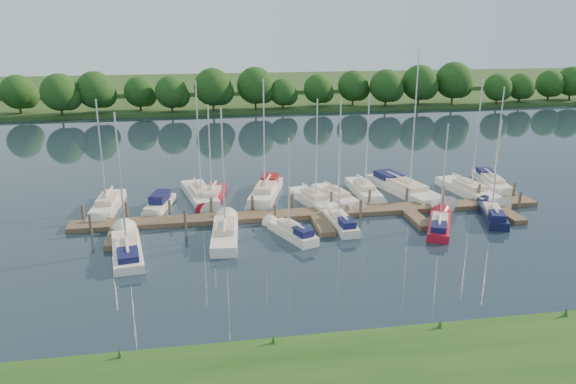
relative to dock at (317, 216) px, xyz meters
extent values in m
plane|color=#1A2734|center=(0.00, -7.31, -0.20)|extent=(260.00, 260.00, 0.00)
cube|color=brown|center=(0.00, 0.69, 0.00)|extent=(40.00, 2.00, 0.40)
cube|color=brown|center=(-16.00, -2.31, 0.00)|extent=(1.20, 4.00, 0.40)
cube|color=brown|center=(-8.00, -2.31, 0.00)|extent=(1.20, 4.00, 0.40)
cube|color=brown|center=(0.00, -2.31, 0.00)|extent=(1.20, 4.00, 0.40)
cube|color=brown|center=(8.00, -2.31, 0.00)|extent=(1.20, 4.00, 0.40)
cube|color=brown|center=(16.00, -2.31, 0.00)|extent=(1.20, 4.00, 0.40)
cylinder|color=#473D33|center=(-19.00, 1.99, 0.40)|extent=(0.24, 0.24, 2.00)
cylinder|color=#473D33|center=(-15.55, 1.99, 0.40)|extent=(0.24, 0.24, 2.00)
cylinder|color=#473D33|center=(-12.09, 1.99, 0.40)|extent=(0.24, 0.24, 2.00)
cylinder|color=#473D33|center=(-8.64, 1.99, 0.40)|extent=(0.24, 0.24, 2.00)
cylinder|color=#473D33|center=(-5.18, 1.99, 0.40)|extent=(0.24, 0.24, 2.00)
cylinder|color=#473D33|center=(-1.73, 1.99, 0.40)|extent=(0.24, 0.24, 2.00)
cylinder|color=#473D33|center=(1.73, 1.99, 0.40)|extent=(0.24, 0.24, 2.00)
cylinder|color=#473D33|center=(5.18, 1.99, 0.40)|extent=(0.24, 0.24, 2.00)
cylinder|color=#473D33|center=(8.64, 1.99, 0.40)|extent=(0.24, 0.24, 2.00)
cylinder|color=#473D33|center=(12.09, 1.99, 0.40)|extent=(0.24, 0.24, 2.00)
cylinder|color=#473D33|center=(15.55, 1.99, 0.40)|extent=(0.24, 0.24, 2.00)
cylinder|color=#473D33|center=(19.00, 1.99, 0.40)|extent=(0.24, 0.24, 2.00)
cylinder|color=#473D33|center=(-18.00, -0.61, 0.40)|extent=(0.24, 0.24, 2.00)
cylinder|color=#473D33|center=(-10.80, -0.61, 0.40)|extent=(0.24, 0.24, 2.00)
cylinder|color=#473D33|center=(-3.60, -0.61, 0.40)|extent=(0.24, 0.24, 2.00)
cylinder|color=#473D33|center=(3.60, -0.61, 0.40)|extent=(0.24, 0.24, 2.00)
cylinder|color=#473D33|center=(10.80, -0.61, 0.40)|extent=(0.24, 0.24, 2.00)
cylinder|color=#473D33|center=(18.00, -0.61, 0.40)|extent=(0.24, 0.24, 2.00)
cube|color=#2A481B|center=(0.00, 67.69, 0.10)|extent=(180.00, 30.00, 0.60)
cube|color=#305023|center=(0.00, 92.69, 0.50)|extent=(220.00, 40.00, 1.40)
cylinder|color=#38281C|center=(-37.73, 56.10, 0.98)|extent=(0.36, 0.36, 2.36)
sphere|color=#16370F|center=(-37.73, 56.10, 3.87)|extent=(5.51, 5.51, 5.51)
sphere|color=#16370F|center=(-36.55, 56.30, 3.08)|extent=(3.94, 3.94, 3.94)
cylinder|color=#38281C|center=(-30.92, 53.38, 0.82)|extent=(0.36, 0.36, 2.04)
sphere|color=#16370F|center=(-30.92, 53.38, 3.32)|extent=(4.77, 4.77, 4.77)
sphere|color=#16370F|center=(-29.89, 53.58, 2.64)|extent=(3.41, 3.41, 3.41)
cylinder|color=#38281C|center=(-25.70, 53.97, 0.98)|extent=(0.36, 0.36, 2.36)
sphere|color=#16370F|center=(-25.70, 53.97, 3.86)|extent=(5.51, 5.51, 5.51)
sphere|color=#16370F|center=(-24.52, 54.17, 3.08)|extent=(3.93, 3.93, 3.93)
cylinder|color=#38281C|center=(-17.93, 54.68, 1.17)|extent=(0.36, 0.36, 2.73)
sphere|color=#16370F|center=(-17.93, 54.68, 4.51)|extent=(6.38, 6.38, 6.38)
sphere|color=#16370F|center=(-16.57, 54.88, 3.60)|extent=(4.56, 4.56, 4.56)
cylinder|color=#38281C|center=(-13.77, 55.35, 0.96)|extent=(0.36, 0.36, 2.31)
sphere|color=#16370F|center=(-13.77, 55.35, 3.78)|extent=(5.40, 5.40, 5.40)
sphere|color=#16370F|center=(-12.61, 55.55, 3.01)|extent=(3.85, 3.85, 3.85)
cylinder|color=#38281C|center=(-6.36, 55.53, 1.08)|extent=(0.36, 0.36, 2.55)
sphere|color=#16370F|center=(-6.36, 55.53, 4.20)|extent=(5.96, 5.96, 5.96)
sphere|color=#16370F|center=(-5.09, 55.73, 3.35)|extent=(4.26, 4.26, 4.26)
cylinder|color=#38281C|center=(0.97, 53.79, 0.90)|extent=(0.36, 0.36, 2.20)
sphere|color=#16370F|center=(0.97, 53.79, 3.59)|extent=(5.14, 5.14, 5.14)
sphere|color=#16370F|center=(2.07, 53.99, 2.86)|extent=(3.67, 3.67, 3.67)
cylinder|color=#38281C|center=(5.83, 54.23, 1.01)|extent=(0.36, 0.36, 2.43)
sphere|color=#16370F|center=(5.83, 54.23, 3.98)|extent=(5.66, 5.66, 5.66)
sphere|color=#16370F|center=(7.04, 54.43, 3.17)|extent=(4.04, 4.04, 4.04)
cylinder|color=#38281C|center=(12.19, 56.01, 1.20)|extent=(0.36, 0.36, 2.80)
sphere|color=#16370F|center=(12.19, 56.01, 4.63)|extent=(6.54, 6.54, 6.54)
sphere|color=#16370F|center=(13.60, 56.21, 3.69)|extent=(4.67, 4.67, 4.67)
cylinder|color=#38281C|center=(19.08, 56.06, 0.91)|extent=(0.36, 0.36, 2.22)
sphere|color=#16370F|center=(19.08, 56.06, 3.62)|extent=(5.17, 5.17, 5.17)
sphere|color=#16370F|center=(20.19, 56.26, 2.88)|extent=(3.69, 3.69, 3.69)
cylinder|color=#38281C|center=(25.29, 52.93, 0.93)|extent=(0.36, 0.36, 2.27)
sphere|color=#16370F|center=(25.29, 52.93, 3.71)|extent=(5.30, 5.30, 5.30)
sphere|color=#16370F|center=(26.42, 53.13, 2.95)|extent=(3.78, 3.78, 3.78)
cylinder|color=#38281C|center=(32.24, 53.76, 1.00)|extent=(0.36, 0.36, 2.40)
sphere|color=#16370F|center=(32.24, 53.76, 3.94)|extent=(5.61, 5.61, 5.61)
sphere|color=#16370F|center=(33.44, 53.96, 3.14)|extent=(4.01, 4.01, 4.01)
cylinder|color=#38281C|center=(39.18, 54.48, 0.80)|extent=(0.36, 0.36, 2.01)
sphere|color=#16370F|center=(39.18, 54.48, 3.26)|extent=(4.69, 4.69, 4.69)
sphere|color=#16370F|center=(40.18, 54.68, 2.59)|extent=(3.35, 3.35, 3.35)
cylinder|color=#38281C|center=(43.91, 55.03, 0.83)|extent=(0.36, 0.36, 2.06)
sphere|color=#16370F|center=(43.91, 55.03, 3.35)|extent=(4.80, 4.80, 4.80)
sphere|color=#16370F|center=(44.94, 55.23, 2.66)|extent=(3.43, 3.43, 3.43)
cylinder|color=#38281C|center=(50.67, 56.03, 0.93)|extent=(0.36, 0.36, 2.26)
sphere|color=#16370F|center=(50.67, 56.03, 3.69)|extent=(5.28, 5.28, 5.28)
sphere|color=#16370F|center=(51.80, 56.23, 2.94)|extent=(3.77, 3.77, 3.77)
cylinder|color=#38281C|center=(57.45, 56.61, 1.23)|extent=(0.36, 0.36, 2.86)
sphere|color=#16370F|center=(57.45, 56.61, 4.73)|extent=(6.67, 6.67, 6.67)
sphere|color=#16370F|center=(58.88, 56.81, 3.77)|extent=(4.77, 4.77, 4.77)
cube|color=white|center=(-17.51, 5.48, -0.05)|extent=(2.41, 6.73, 1.20)
cone|color=white|center=(-17.80, 2.20, -0.05)|extent=(1.12, 2.38, 0.92)
cube|color=beige|center=(-17.54, 5.16, 0.73)|extent=(1.64, 3.08, 0.55)
cylinder|color=silver|center=(-17.57, 4.83, 5.02)|extent=(0.12, 0.12, 8.91)
cylinder|color=silver|center=(-17.46, 6.14, 1.17)|extent=(0.36, 2.97, 0.10)
cylinder|color=white|center=(-17.46, 6.14, 1.17)|extent=(0.43, 2.65, 0.20)
cube|color=white|center=(-13.02, 4.92, -0.05)|extent=(2.67, 4.82, 0.98)
cone|color=white|center=(-13.63, 2.71, -0.05)|extent=(1.09, 1.53, 0.76)
cube|color=#141746|center=(-13.02, 4.92, 0.73)|extent=(1.83, 2.75, 0.88)
cube|color=white|center=(-9.58, 7.36, -0.05)|extent=(3.51, 7.78, 1.06)
cone|color=white|center=(-8.85, 3.68, -0.05)|extent=(1.54, 2.78, 1.05)
cube|color=beige|center=(-9.50, 6.99, 0.62)|extent=(2.20, 3.62, 0.48)
cylinder|color=silver|center=(-9.43, 6.62, 5.54)|extent=(0.12, 0.12, 10.14)
cylinder|color=silver|center=(-9.72, 8.10, 1.00)|extent=(0.75, 3.34, 0.10)
cylinder|color=white|center=(-9.72, 8.10, 1.00)|extent=(0.78, 2.99, 0.20)
cube|color=#B41025|center=(-8.36, 6.61, -0.05)|extent=(2.91, 6.26, 1.03)
cone|color=#B41025|center=(-8.98, 3.66, -0.05)|extent=(1.27, 2.25, 0.85)
cube|color=beige|center=(-8.42, 6.32, 0.60)|extent=(1.80, 2.92, 0.47)
cylinder|color=silver|center=(-8.48, 6.02, 4.54)|extent=(0.12, 0.12, 8.16)
cylinder|color=silver|center=(-8.23, 7.20, 0.97)|extent=(0.66, 2.68, 0.10)
cylinder|color=white|center=(-8.23, 7.20, 0.97)|extent=(0.70, 2.41, 0.20)
cube|color=white|center=(-3.37, 6.85, -0.05)|extent=(4.24, 7.78, 1.24)
cone|color=white|center=(-4.48, 3.27, -0.05)|extent=(1.78, 2.82, 1.05)
cube|color=beige|center=(-3.48, 6.49, 0.76)|extent=(2.51, 3.69, 0.56)
cube|color=maroon|center=(-2.74, 8.85, 0.87)|extent=(2.07, 2.58, 0.62)
cylinder|color=silver|center=(-3.59, 6.14, 5.65)|extent=(0.12, 0.12, 10.12)
cylinder|color=silver|center=(-3.14, 7.57, 1.20)|extent=(1.10, 3.25, 0.10)
cylinder|color=white|center=(-3.14, 7.57, 1.20)|extent=(1.08, 2.92, 0.20)
cube|color=white|center=(0.47, 3.88, -0.05)|extent=(3.44, 6.75, 1.13)
cone|color=white|center=(1.30, 0.74, -0.05)|extent=(1.47, 2.43, 0.91)
cube|color=beige|center=(0.55, 3.57, 0.67)|extent=(2.07, 3.18, 0.51)
cylinder|color=silver|center=(0.63, 3.25, 4.91)|extent=(0.12, 0.12, 8.78)
cylinder|color=silver|center=(0.30, 4.51, 1.08)|extent=(0.85, 2.85, 0.10)
cylinder|color=white|center=(0.30, 4.51, 1.08)|extent=(0.86, 2.56, 0.20)
cube|color=white|center=(2.78, 4.81, -0.05)|extent=(3.27, 6.70, 0.97)
cone|color=white|center=(3.54, 1.67, -0.05)|extent=(1.41, 2.41, 0.90)
cube|color=beige|center=(2.86, 4.49, 0.55)|extent=(2.00, 3.14, 0.44)
cylinder|color=silver|center=(2.93, 4.18, 4.77)|extent=(0.12, 0.12, 8.71)
cylinder|color=silver|center=(2.63, 5.43, 0.90)|extent=(0.78, 2.85, 0.10)
cylinder|color=white|center=(2.63, 5.43, 0.90)|extent=(0.80, 2.56, 0.20)
cube|color=white|center=(5.85, 6.07, -0.05)|extent=(1.91, 6.54, 1.12)
cone|color=white|center=(5.90, 2.81, -0.05)|extent=(0.94, 2.29, 0.91)
cube|color=beige|center=(5.86, 5.74, 0.67)|extent=(1.41, 2.95, 0.51)
cylinder|color=silver|center=(5.86, 5.42, 4.92)|extent=(0.12, 0.12, 8.80)
cylinder|color=silver|center=(5.85, 6.72, 1.08)|extent=(0.14, 2.94, 0.10)
cylinder|color=white|center=(5.85, 6.72, 1.08)|extent=(0.23, 2.61, 0.20)
cube|color=white|center=(9.75, 5.61, -0.05)|extent=(4.91, 9.73, 1.18)
cone|color=white|center=(10.94, 1.07, -0.05)|extent=(2.10, 3.50, 1.31)
cube|color=beige|center=(9.87, 5.15, 0.72)|extent=(2.97, 4.58, 0.54)
cube|color=#141746|center=(9.09, 8.14, 0.82)|extent=(2.49, 3.18, 0.59)
cylinder|color=silver|center=(9.99, 4.70, 6.88)|extent=(0.12, 0.12, 12.64)
cylinder|color=silver|center=(9.51, 6.51, 1.15)|extent=(1.16, 4.10, 0.10)
cylinder|color=white|center=(9.51, 6.51, 1.15)|extent=(1.14, 3.68, 0.20)
cube|color=white|center=(15.51, 4.30, -0.05)|extent=(3.28, 7.72, 1.22)
cone|color=white|center=(16.12, 0.61, -0.05)|extent=(1.46, 2.75, 1.05)
cube|color=beige|center=(15.57, 3.93, 0.74)|extent=(2.09, 3.57, 0.55)
cylinder|color=silver|center=(15.63, 3.56, 5.62)|extent=(0.12, 0.12, 10.09)
cylinder|color=silver|center=(15.39, 5.03, 1.18)|extent=(0.64, 3.34, 0.10)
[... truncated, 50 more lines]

